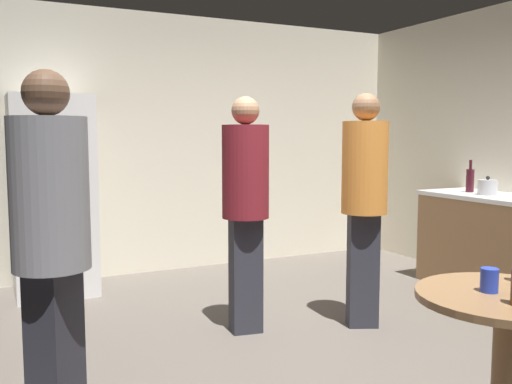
{
  "coord_description": "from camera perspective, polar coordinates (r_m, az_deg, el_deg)",
  "views": [
    {
      "loc": [
        -1.94,
        -3.14,
        1.45
      ],
      "look_at": [
        -0.23,
        0.33,
        1.05
      ],
      "focal_mm": 39.38,
      "sensor_mm": 36.0,
      "label": 1
    }
  ],
  "objects": [
    {
      "name": "ground_plane",
      "position": [
        3.98,
        5.24,
        -16.3
      ],
      "size": [
        5.2,
        5.2,
        0.1
      ],
      "primitive_type": "cube",
      "color": "#5B544C"
    },
    {
      "name": "wall_back",
      "position": [
        6.09,
        -7.74,
        4.84
      ],
      "size": [
        5.32,
        0.06,
        2.7
      ],
      "primitive_type": "cube",
      "color": "silver",
      "rests_on": "ground_plane"
    },
    {
      "name": "refrigerator",
      "position": [
        5.4,
        -19.95,
        -0.36
      ],
      "size": [
        0.7,
        0.68,
        1.8
      ],
      "color": "white",
      "rests_on": "ground_plane"
    },
    {
      "name": "kettle",
      "position": [
        5.56,
        22.47,
        0.46
      ],
      "size": [
        0.24,
        0.17,
        0.18
      ],
      "color": "#B2B2B7",
      "rests_on": "kitchen_counter"
    },
    {
      "name": "wine_bottle_on_counter",
      "position": [
        5.77,
        20.92,
        1.16
      ],
      "size": [
        0.08,
        0.08,
        0.31
      ],
      "color": "#3F141E",
      "rests_on": "kitchen_counter"
    },
    {
      "name": "foreground_table",
      "position": [
        2.84,
        24.0,
        -11.46
      ],
      "size": [
        0.8,
        0.8,
        0.73
      ],
      "color": "olive",
      "rests_on": "ground_plane"
    },
    {
      "name": "plastic_cup_blue",
      "position": [
        2.79,
        22.62,
        -8.27
      ],
      "size": [
        0.08,
        0.08,
        0.11
      ],
      "primitive_type": "cylinder",
      "color": "blue",
      "rests_on": "foreground_table"
    },
    {
      "name": "person_in_orange_shirt",
      "position": [
        4.26,
        10.95,
        0.08
      ],
      "size": [
        0.45,
        0.45,
        1.75
      ],
      "rotation": [
        0.0,
        0.0,
        -2.01
      ],
      "color": "#2D2D38",
      "rests_on": "ground_plane"
    },
    {
      "name": "person_in_maroon_shirt",
      "position": [
        4.06,
        -1.07,
        -0.38
      ],
      "size": [
        0.39,
        0.39,
        1.72
      ],
      "rotation": [
        0.0,
        0.0,
        -1.73
      ],
      "color": "#2D2D38",
      "rests_on": "ground_plane"
    },
    {
      "name": "person_in_gray_shirt",
      "position": [
        2.65,
        -20.1,
        -3.93
      ],
      "size": [
        0.48,
        0.48,
        1.73
      ],
      "rotation": [
        0.0,
        0.0,
        -0.75
      ],
      "color": "#2D2D38",
      "rests_on": "ground_plane"
    }
  ]
}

